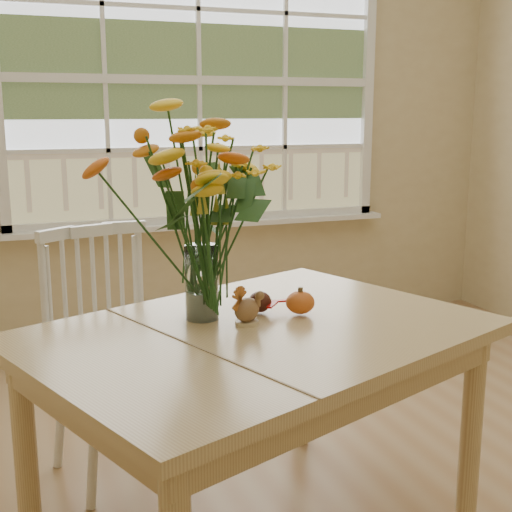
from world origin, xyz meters
name	(u,v)px	position (x,y,z in m)	size (l,w,h in m)	color
wall_back	(198,115)	(0.00, 2.25, 1.35)	(4.00, 0.02, 2.70)	tan
window	(199,83)	(0.00, 2.21, 1.53)	(2.42, 0.12, 1.74)	silver
dining_table	(258,357)	(-0.44, 0.05, 0.63)	(1.61, 1.39, 0.73)	tan
windsor_chair	(106,339)	(-0.81, 0.72, 0.52)	(0.52, 0.51, 0.93)	white
flower_vase	(200,208)	(-0.57, 0.21, 1.08)	(0.49, 0.49, 0.59)	white
pumpkin	(300,304)	(-0.26, 0.14, 0.76)	(0.09, 0.09, 0.07)	#C94A17
turkey_figurine	(247,310)	(-0.46, 0.10, 0.77)	(0.11, 0.11, 0.12)	#CCB78C
dark_gourd	(260,303)	(-0.38, 0.20, 0.76)	(0.13, 0.09, 0.07)	#38160F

